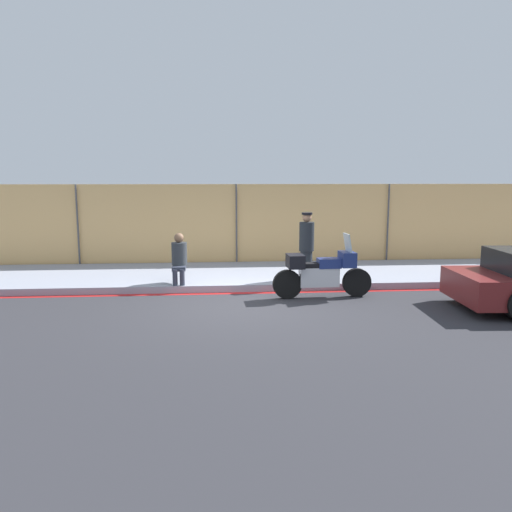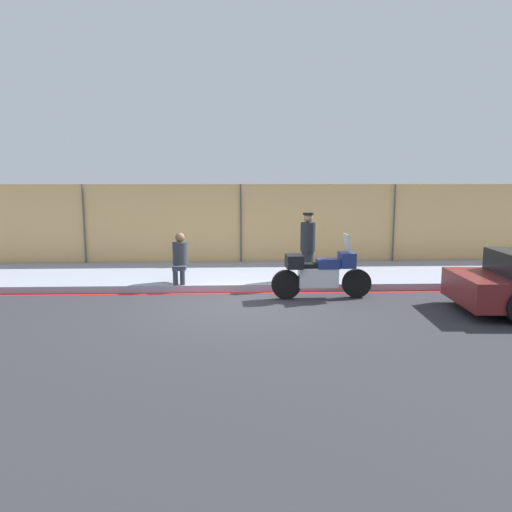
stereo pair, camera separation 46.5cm
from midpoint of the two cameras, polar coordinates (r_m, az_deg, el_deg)
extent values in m
plane|color=#2D2D33|center=(10.79, -2.47, -5.64)|extent=(120.00, 120.00, 0.00)
cube|color=#8E93A3|center=(13.60, -2.91, -2.21)|extent=(34.77, 3.37, 0.17)
cube|color=red|center=(11.88, -2.66, -4.25)|extent=(34.77, 0.18, 0.01)
cube|color=#E5B26B|center=(15.19, -3.13, 3.45)|extent=(33.03, 0.08, 2.52)
cylinder|color=#4C4C51|center=(15.69, -20.50, 3.07)|extent=(0.05, 0.05, 2.52)
cylinder|color=#4C4C51|center=(15.09, -3.12, 3.41)|extent=(0.05, 0.05, 2.52)
cylinder|color=#4C4C51|center=(15.90, 14.02, 3.44)|extent=(0.05, 0.05, 2.52)
cylinder|color=black|center=(11.67, 10.33, -2.99)|extent=(0.66, 0.17, 0.66)
cylinder|color=black|center=(11.29, 2.42, -3.26)|extent=(0.66, 0.17, 0.66)
cube|color=silver|center=(11.40, 6.05, -2.38)|extent=(0.91, 0.32, 0.44)
cube|color=navy|center=(11.40, 7.19, -0.80)|extent=(0.53, 0.33, 0.22)
cube|color=black|center=(11.33, 5.60, -1.04)|extent=(0.61, 0.31, 0.10)
cube|color=navy|center=(11.50, 9.24, -0.36)|extent=(0.34, 0.49, 0.34)
cube|color=silver|center=(11.44, 9.29, 1.52)|extent=(0.13, 0.42, 0.42)
cube|color=black|center=(11.22, 3.34, -0.59)|extent=(0.38, 0.52, 0.30)
cylinder|color=#1E2328|center=(12.64, 4.71, -1.03)|extent=(0.30, 0.30, 0.72)
cylinder|color=#1E2328|center=(12.53, 4.75, 2.23)|extent=(0.37, 0.37, 0.72)
sphere|color=#A37556|center=(12.48, 4.78, 4.40)|extent=(0.23, 0.23, 0.23)
cylinder|color=black|center=(12.48, 4.79, 4.85)|extent=(0.27, 0.27, 0.05)
cylinder|color=#2D3342|center=(12.05, -10.33, -2.44)|extent=(0.12, 0.12, 0.39)
cylinder|color=#2D3342|center=(12.04, -9.53, -2.44)|extent=(0.12, 0.12, 0.39)
cube|color=#2D3342|center=(12.20, -9.87, -1.37)|extent=(0.32, 0.39, 0.10)
cylinder|color=#2D3338|center=(12.33, -9.83, 0.27)|extent=(0.37, 0.37, 0.55)
sphere|color=brown|center=(12.28, -9.88, 2.06)|extent=(0.23, 0.23, 0.23)
cylinder|color=black|center=(12.15, 23.27, -3.02)|extent=(0.71, 0.25, 0.70)
camera|label=1|loc=(0.23, -91.12, -0.18)|focal=35.00mm
camera|label=2|loc=(0.23, 88.88, 0.18)|focal=35.00mm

